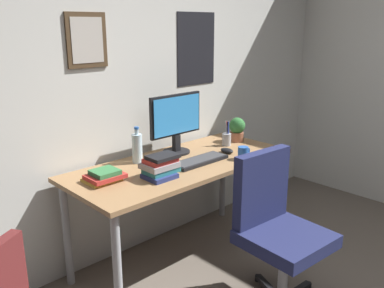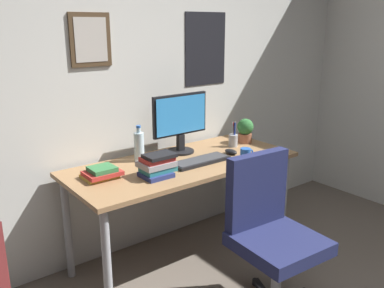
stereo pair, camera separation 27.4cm
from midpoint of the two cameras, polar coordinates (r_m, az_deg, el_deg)
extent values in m
cube|color=silver|center=(3.06, -10.10, 9.03)|extent=(4.40, 0.08, 2.60)
cube|color=#4C3823|center=(2.79, -17.18, 13.50)|extent=(0.28, 0.02, 0.34)
cube|color=beige|center=(2.78, -17.07, 13.51)|extent=(0.22, 0.00, 0.28)
cube|color=black|center=(3.34, -1.81, 12.94)|extent=(0.40, 0.01, 0.56)
cube|color=#936D47|center=(2.87, -4.13, -2.81)|extent=(1.62, 0.70, 0.03)
cylinder|color=#9EA0A5|center=(2.43, -13.59, -16.83)|extent=(0.05, 0.05, 0.72)
cylinder|color=#9EA0A5|center=(3.33, 9.32, -7.18)|extent=(0.05, 0.05, 0.72)
cylinder|color=#9EA0A5|center=(2.89, -19.56, -11.73)|extent=(0.05, 0.05, 0.72)
cylinder|color=#9EA0A5|center=(3.67, 2.11, -4.67)|extent=(0.05, 0.05, 0.72)
cube|color=#1E234C|center=(2.51, 9.68, -12.85)|extent=(0.49, 0.49, 0.08)
cube|color=#1E234C|center=(2.51, 6.51, -5.95)|extent=(0.42, 0.10, 0.45)
cylinder|color=#9EA0A5|center=(2.64, 9.42, -17.61)|extent=(0.06, 0.06, 0.42)
cylinder|color=black|center=(2.93, 13.04, -18.53)|extent=(0.04, 0.04, 0.04)
cube|color=black|center=(2.84, 7.71, -19.14)|extent=(0.14, 0.27, 0.03)
cylinder|color=black|center=(2.94, 6.31, -17.96)|extent=(0.04, 0.04, 0.04)
cylinder|color=black|center=(3.07, -4.72, -1.08)|extent=(0.20, 0.20, 0.01)
cube|color=black|center=(3.05, -4.75, 0.13)|extent=(0.05, 0.04, 0.12)
cube|color=black|center=(3.00, -4.90, 4.00)|extent=(0.46, 0.02, 0.30)
cube|color=#338CD8|center=(2.99, -4.67, 3.95)|extent=(0.43, 0.00, 0.27)
cube|color=black|center=(2.84, -1.72, -2.38)|extent=(0.43, 0.15, 0.02)
cube|color=#38383A|center=(2.84, -1.72, -2.13)|extent=(0.41, 0.13, 0.00)
ellipsoid|color=black|center=(3.05, 2.27, -0.95)|extent=(0.06, 0.11, 0.04)
cylinder|color=silver|center=(2.86, -10.30, -0.66)|extent=(0.07, 0.07, 0.20)
cylinder|color=silver|center=(2.83, -10.42, 1.67)|extent=(0.03, 0.03, 0.04)
cylinder|color=#2659B2|center=(2.82, -10.45, 2.16)|extent=(0.03, 0.03, 0.01)
cylinder|color=#2659B2|center=(2.91, 4.39, -1.29)|extent=(0.07, 0.07, 0.09)
torus|color=#2659B2|center=(2.94, 5.03, -1.00)|extent=(0.05, 0.01, 0.05)
cylinder|color=brown|center=(3.36, 3.88, 0.99)|extent=(0.11, 0.11, 0.07)
sphere|color=#2D6B33|center=(3.34, 3.91, 2.52)|extent=(0.13, 0.13, 0.13)
ellipsoid|color=#287A38|center=(3.33, 3.23, 2.88)|extent=(0.07, 0.08, 0.02)
ellipsoid|color=#287A38|center=(3.37, 3.94, 2.76)|extent=(0.07, 0.08, 0.02)
ellipsoid|color=#287A38|center=(3.29, 4.00, 2.57)|extent=(0.08, 0.07, 0.02)
cylinder|color=#9EA0A5|center=(3.23, 2.37, 0.59)|extent=(0.07, 0.07, 0.09)
cylinder|color=#263FBF|center=(3.21, 2.60, 1.90)|extent=(0.01, 0.01, 0.13)
cylinder|color=red|center=(3.23, 2.37, 1.98)|extent=(0.01, 0.01, 0.13)
cylinder|color=black|center=(3.22, 2.46, 1.95)|extent=(0.01, 0.01, 0.13)
cylinder|color=#9EA0A5|center=(3.22, 2.51, 2.04)|extent=(0.01, 0.03, 0.14)
cylinder|color=#9EA0A5|center=(3.21, 2.31, 1.99)|extent=(0.01, 0.02, 0.14)
cube|color=navy|center=(2.58, -7.54, -4.44)|extent=(0.18, 0.16, 0.03)
cube|color=#26727A|center=(2.59, -7.30, -3.63)|extent=(0.21, 0.14, 0.03)
cube|color=gray|center=(2.58, -7.56, -2.94)|extent=(0.21, 0.17, 0.03)
cube|color=#B22D28|center=(2.57, -7.44, -2.28)|extent=(0.19, 0.13, 0.03)
cube|color=black|center=(2.55, -7.13, -1.78)|extent=(0.19, 0.13, 0.02)
cube|color=gold|center=(2.60, -15.30, -4.81)|extent=(0.20, 0.17, 0.02)
cube|color=#B22D28|center=(2.58, -14.89, -4.38)|extent=(0.22, 0.17, 0.03)
cube|color=#33723F|center=(2.57, -14.94, -3.83)|extent=(0.15, 0.14, 0.03)
camera|label=1|loc=(0.14, -92.86, -0.83)|focal=38.71mm
camera|label=2|loc=(0.14, 87.14, 0.83)|focal=38.71mm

